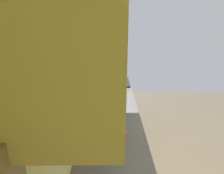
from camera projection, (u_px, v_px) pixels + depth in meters
wall_back at (74, 84)px, 1.95m from camera, size 4.34×0.12×2.71m
upper_cabinets at (92, 30)px, 1.36m from camera, size 1.91×0.34×0.63m
oven_range at (112, 104)px, 3.70m from camera, size 0.66×0.64×1.07m
microwave at (110, 99)px, 2.45m from camera, size 0.51×0.33×0.27m
bowl at (118, 134)px, 1.90m from camera, size 0.17×0.17×0.06m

